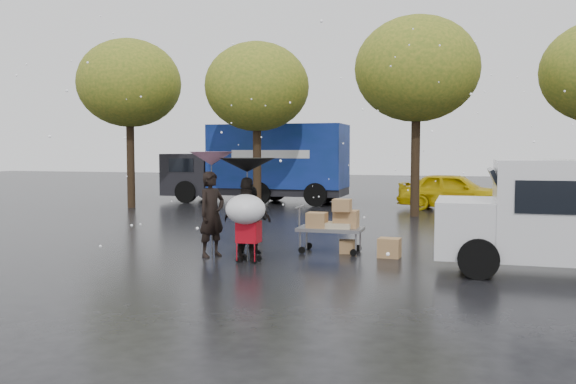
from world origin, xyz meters
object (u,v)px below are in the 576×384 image
(yellow_taxi, at_px, (454,191))
(person_black, at_px, (247,219))
(person_pink, at_px, (212,214))
(vendor_cart, at_px, (334,222))
(blue_truck, at_px, (261,164))
(shopping_cart, at_px, (246,213))

(yellow_taxi, bearing_deg, person_black, 168.54)
(person_pink, distance_m, vendor_cart, 2.82)
(blue_truck, bearing_deg, person_pink, -75.67)
(vendor_cart, height_order, blue_truck, blue_truck)
(yellow_taxi, bearing_deg, shopping_cart, 169.15)
(vendor_cart, distance_m, shopping_cart, 2.37)
(vendor_cart, height_order, yellow_taxi, yellow_taxi)
(shopping_cart, xyz_separation_m, yellow_taxi, (3.98, 13.07, -0.32))
(blue_truck, bearing_deg, person_black, -72.32)
(person_pink, height_order, person_black, person_pink)
(vendor_cart, bearing_deg, shopping_cart, -129.87)
(person_black, height_order, yellow_taxi, person_black)
(person_pink, bearing_deg, blue_truck, 39.92)
(person_pink, relative_size, shopping_cart, 1.30)
(blue_truck, bearing_deg, yellow_taxi, -6.95)
(person_pink, relative_size, yellow_taxi, 0.44)
(shopping_cart, height_order, yellow_taxi, yellow_taxi)
(vendor_cart, height_order, shopping_cart, shopping_cart)
(person_pink, relative_size, vendor_cart, 1.26)
(blue_truck, bearing_deg, shopping_cart, -72.38)
(vendor_cart, distance_m, yellow_taxi, 11.54)
(person_pink, xyz_separation_m, shopping_cart, (1.02, -0.56, 0.11))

